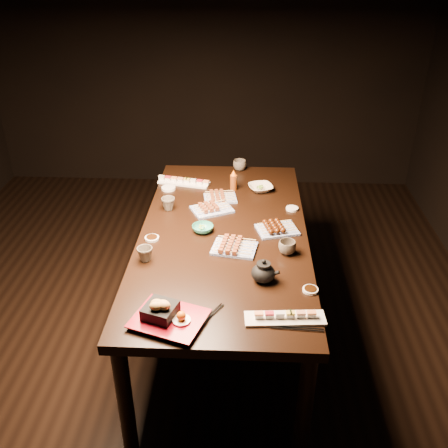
% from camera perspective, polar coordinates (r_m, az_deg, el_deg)
% --- Properties ---
extents(ground, '(5.00, 5.00, 0.00)m').
position_cam_1_polar(ground, '(3.03, -5.88, -15.10)').
color(ground, black).
rests_on(ground, ground).
extents(dining_table, '(0.96, 1.83, 0.75)m').
position_cam_1_polar(dining_table, '(2.91, -0.05, -7.25)').
color(dining_table, black).
rests_on(dining_table, ground).
extents(sushi_platter_near, '(0.34, 0.12, 0.04)m').
position_cam_1_polar(sushi_platter_near, '(2.12, 7.00, -10.36)').
color(sushi_platter_near, white).
rests_on(sushi_platter_near, dining_table).
extents(sushi_platter_far, '(0.34, 0.16, 0.04)m').
position_cam_1_polar(sushi_platter_far, '(3.25, -4.63, 4.95)').
color(sushi_platter_far, white).
rests_on(sushi_platter_far, dining_table).
extents(yakitori_plate_center, '(0.27, 0.25, 0.06)m').
position_cam_1_polar(yakitori_plate_center, '(2.91, -1.40, 2.05)').
color(yakitori_plate_center, '#828EB6').
rests_on(yakitori_plate_center, dining_table).
extents(yakitori_plate_right, '(0.25, 0.20, 0.06)m').
position_cam_1_polar(yakitori_plate_right, '(2.54, 1.19, -2.41)').
color(yakitori_plate_right, '#828EB6').
rests_on(yakitori_plate_right, dining_table).
extents(yakitori_plate_left, '(0.21, 0.17, 0.05)m').
position_cam_1_polar(yakitori_plate_left, '(3.04, -0.44, 3.27)').
color(yakitori_plate_left, '#828EB6').
rests_on(yakitori_plate_left, dining_table).
extents(tsukune_plate, '(0.25, 0.21, 0.05)m').
position_cam_1_polar(tsukune_plate, '(2.71, 6.11, -0.31)').
color(tsukune_plate, '#828EB6').
rests_on(tsukune_plate, dining_table).
extents(edamame_bowl_green, '(0.12, 0.12, 0.04)m').
position_cam_1_polar(edamame_bowl_green, '(2.70, -2.45, -0.52)').
color(edamame_bowl_green, '#2C866C').
rests_on(edamame_bowl_green, dining_table).
extents(edamame_bowl_cream, '(0.19, 0.19, 0.04)m').
position_cam_1_polar(edamame_bowl_cream, '(3.16, 4.20, 4.15)').
color(edamame_bowl_cream, beige).
rests_on(edamame_bowl_cream, dining_table).
extents(tempura_tray, '(0.35, 0.31, 0.11)m').
position_cam_1_polar(tempura_tray, '(2.08, -6.36, -9.97)').
color(tempura_tray, black).
rests_on(tempura_tray, dining_table).
extents(teacup_near_left, '(0.09, 0.09, 0.07)m').
position_cam_1_polar(teacup_near_left, '(2.48, -9.01, -3.41)').
color(teacup_near_left, '#50483D').
rests_on(teacup_near_left, dining_table).
extents(teacup_mid_right, '(0.11, 0.11, 0.07)m').
position_cam_1_polar(teacup_mid_right, '(2.52, 7.23, -2.67)').
color(teacup_mid_right, '#50483D').
rests_on(teacup_mid_right, dining_table).
extents(teacup_far_left, '(0.10, 0.10, 0.07)m').
position_cam_1_polar(teacup_far_left, '(2.93, -6.38, 2.31)').
color(teacup_far_left, '#50483D').
rests_on(teacup_far_left, dining_table).
extents(teacup_far_right, '(0.11, 0.11, 0.07)m').
position_cam_1_polar(teacup_far_right, '(3.44, 1.80, 6.74)').
color(teacup_far_right, '#50483D').
rests_on(teacup_far_right, dining_table).
extents(teapot, '(0.16, 0.16, 0.11)m').
position_cam_1_polar(teapot, '(2.31, 4.52, -5.33)').
color(teapot, black).
rests_on(teapot, dining_table).
extents(condiment_bottle, '(0.05, 0.05, 0.13)m').
position_cam_1_polar(condiment_bottle, '(3.14, 1.10, 5.05)').
color(condiment_bottle, '#6D300E').
rests_on(condiment_bottle, dining_table).
extents(sauce_dish_west, '(0.10, 0.10, 0.01)m').
position_cam_1_polar(sauce_dish_west, '(2.66, -8.24, -1.62)').
color(sauce_dish_west, white).
rests_on(sauce_dish_west, dining_table).
extents(sauce_dish_east, '(0.08, 0.08, 0.01)m').
position_cam_1_polar(sauce_dish_east, '(2.95, 7.79, 1.76)').
color(sauce_dish_east, white).
rests_on(sauce_dish_east, dining_table).
extents(sauce_dish_se, '(0.08, 0.08, 0.01)m').
position_cam_1_polar(sauce_dish_se, '(2.30, 9.84, -7.42)').
color(sauce_dish_se, white).
rests_on(sauce_dish_se, dining_table).
extents(sauce_dish_nw, '(0.10, 0.10, 0.02)m').
position_cam_1_polar(sauce_dish_nw, '(3.19, -6.37, 4.08)').
color(sauce_dish_nw, white).
rests_on(sauce_dish_nw, dining_table).
extents(chopsticks_near, '(0.13, 0.20, 0.01)m').
position_cam_1_polar(chopsticks_near, '(2.12, -1.92, -10.71)').
color(chopsticks_near, black).
rests_on(chopsticks_near, dining_table).
extents(chopsticks_se, '(0.22, 0.03, 0.01)m').
position_cam_1_polar(chopsticks_se, '(2.09, 8.37, -11.74)').
color(chopsticks_se, black).
rests_on(chopsticks_se, dining_table).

